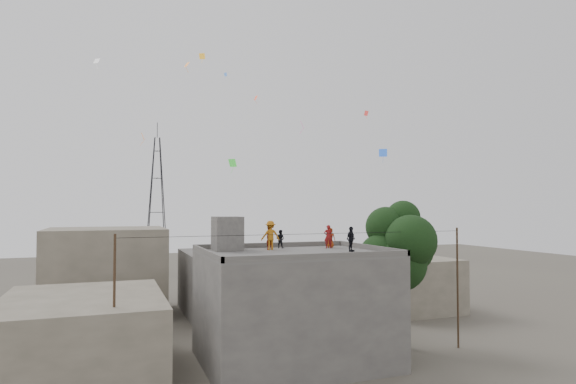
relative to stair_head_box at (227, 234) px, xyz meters
name	(u,v)px	position (x,y,z in m)	size (l,w,h in m)	color
ground	(293,362)	(3.20, -2.60, -7.10)	(140.00, 140.00, 0.00)	#4F4941
main_building	(293,307)	(3.20, -2.60, -4.05)	(10.00, 8.00, 6.10)	#4D4B48
parapet	(293,250)	(3.20, -2.60, -0.85)	(10.00, 8.00, 0.30)	#4D4B48
stair_head_box	(227,234)	(0.00, 0.00, 0.00)	(1.60, 1.80, 2.00)	#4D4B48
neighbor_west	(83,335)	(-7.80, -0.60, -5.10)	(8.00, 10.00, 4.00)	#676051
neighbor_north	(256,280)	(5.20, 11.40, -4.60)	(12.00, 9.00, 5.00)	#4D4B48
neighbor_northwest	(106,272)	(-6.80, 13.40, -3.60)	(9.00, 8.00, 7.00)	#676051
neighbor_east	(404,283)	(17.20, 7.40, -4.90)	(7.00, 8.00, 4.40)	#676051
tree	(399,248)	(10.57, -2.00, -1.00)	(4.90, 4.60, 9.10)	black
utility_line	(310,296)	(3.70, -3.85, -3.27)	(20.12, 0.62, 7.40)	black
transmission_tower	(157,205)	(-0.80, 37.40, 1.97)	(2.97, 2.97, 20.01)	black
person_red_adult	(328,237)	(6.28, -0.65, -0.27)	(0.53, 0.35, 1.46)	maroon
person_orange_child	(330,238)	(6.60, -0.28, -0.37)	(0.61, 0.40, 1.26)	#9F3912
person_dark_child	(280,239)	(3.50, 0.48, -0.43)	(0.56, 0.43, 1.14)	black
person_dark_adult	(351,239)	(6.50, -3.24, -0.28)	(0.85, 0.35, 1.45)	black
person_orange_adult	(270,235)	(2.52, -0.50, -0.13)	(1.13, 0.65, 1.74)	#AE6513
person_red_child	(270,238)	(2.51, -0.41, -0.28)	(0.52, 0.34, 1.44)	maroon
kites	(251,106)	(2.95, 5.36, 8.91)	(21.89, 16.71, 10.18)	orange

